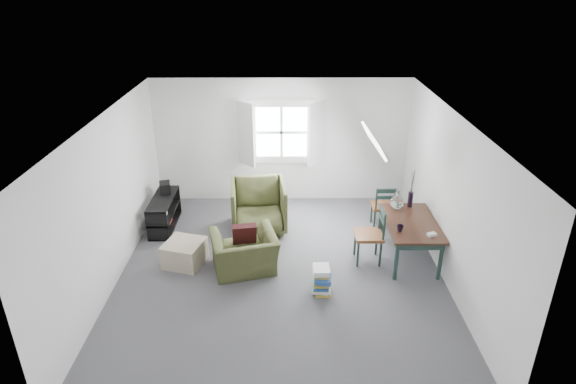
{
  "coord_description": "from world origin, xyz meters",
  "views": [
    {
      "loc": [
        0.07,
        -6.31,
        4.31
      ],
      "look_at": [
        0.11,
        0.6,
        1.13
      ],
      "focal_mm": 30.0,
      "sensor_mm": 36.0,
      "label": 1
    }
  ],
  "objects_px": {
    "media_shelf": "(164,214)",
    "magazine_stack": "(322,280)",
    "armchair_far": "(259,228)",
    "dining_table": "(411,227)",
    "ottoman": "(185,253)",
    "dining_chair_near": "(371,234)",
    "dining_chair_far": "(383,206)",
    "armchair_near": "(245,270)"
  },
  "relations": [
    {
      "from": "armchair_near",
      "to": "dining_chair_far",
      "type": "height_order",
      "value": "dining_chair_far"
    },
    {
      "from": "armchair_far",
      "to": "media_shelf",
      "type": "distance_m",
      "value": 1.76
    },
    {
      "from": "dining_chair_far",
      "to": "magazine_stack",
      "type": "bearing_deg",
      "value": 74.85
    },
    {
      "from": "dining_chair_far",
      "to": "magazine_stack",
      "type": "xyz_separation_m",
      "value": [
        -1.24,
        -1.96,
        -0.24
      ]
    },
    {
      "from": "dining_chair_far",
      "to": "media_shelf",
      "type": "bearing_deg",
      "value": 16.6
    },
    {
      "from": "armchair_far",
      "to": "media_shelf",
      "type": "bearing_deg",
      "value": 172.96
    },
    {
      "from": "armchair_near",
      "to": "media_shelf",
      "type": "relative_size",
      "value": 0.87
    },
    {
      "from": "armchair_far",
      "to": "magazine_stack",
      "type": "bearing_deg",
      "value": -67.93
    },
    {
      "from": "ottoman",
      "to": "dining_chair_near",
      "type": "relative_size",
      "value": 0.62
    },
    {
      "from": "dining_table",
      "to": "media_shelf",
      "type": "height_order",
      "value": "dining_table"
    },
    {
      "from": "armchair_far",
      "to": "ottoman",
      "type": "bearing_deg",
      "value": -139.71
    },
    {
      "from": "dining_chair_near",
      "to": "dining_chair_far",
      "type": "bearing_deg",
      "value": 175.46
    },
    {
      "from": "armchair_far",
      "to": "dining_table",
      "type": "bearing_deg",
      "value": -27.81
    },
    {
      "from": "dining_chair_far",
      "to": "media_shelf",
      "type": "relative_size",
      "value": 0.75
    },
    {
      "from": "dining_chair_far",
      "to": "media_shelf",
      "type": "height_order",
      "value": "dining_chair_far"
    },
    {
      "from": "magazine_stack",
      "to": "dining_chair_near",
      "type": "bearing_deg",
      "value": 45.53
    },
    {
      "from": "dining_table",
      "to": "dining_chair_far",
      "type": "distance_m",
      "value": 1.07
    },
    {
      "from": "ottoman",
      "to": "dining_chair_near",
      "type": "distance_m",
      "value": 3.01
    },
    {
      "from": "dining_chair_near",
      "to": "magazine_stack",
      "type": "relative_size",
      "value": 2.28
    },
    {
      "from": "ottoman",
      "to": "dining_chair_far",
      "type": "relative_size",
      "value": 0.68
    },
    {
      "from": "dining_table",
      "to": "dining_chair_far",
      "type": "bearing_deg",
      "value": 102.04
    },
    {
      "from": "armchair_near",
      "to": "ottoman",
      "type": "bearing_deg",
      "value": -25.82
    },
    {
      "from": "armchair_near",
      "to": "dining_table",
      "type": "relative_size",
      "value": 0.72
    },
    {
      "from": "dining_chair_far",
      "to": "armchair_near",
      "type": "bearing_deg",
      "value": 46.74
    },
    {
      "from": "dining_chair_near",
      "to": "media_shelf",
      "type": "height_order",
      "value": "dining_chair_near"
    },
    {
      "from": "dining_chair_far",
      "to": "magazine_stack",
      "type": "height_order",
      "value": "dining_chair_far"
    },
    {
      "from": "dining_table",
      "to": "magazine_stack",
      "type": "relative_size",
      "value": 3.29
    },
    {
      "from": "dining_chair_far",
      "to": "media_shelf",
      "type": "xyz_separation_m",
      "value": [
        -4.0,
        0.04,
        -0.18
      ]
    },
    {
      "from": "dining_table",
      "to": "dining_chair_far",
      "type": "height_order",
      "value": "dining_chair_far"
    },
    {
      "from": "dining_chair_far",
      "to": "media_shelf",
      "type": "distance_m",
      "value": 4.0
    },
    {
      "from": "ottoman",
      "to": "armchair_far",
      "type": "bearing_deg",
      "value": 45.72
    },
    {
      "from": "ottoman",
      "to": "dining_table",
      "type": "relative_size",
      "value": 0.43
    },
    {
      "from": "armchair_near",
      "to": "armchair_far",
      "type": "xyz_separation_m",
      "value": [
        0.16,
        1.36,
        0.0
      ]
    },
    {
      "from": "media_shelf",
      "to": "armchair_far",
      "type": "bearing_deg",
      "value": -6.51
    },
    {
      "from": "media_shelf",
      "to": "magazine_stack",
      "type": "bearing_deg",
      "value": -40.84
    },
    {
      "from": "media_shelf",
      "to": "dining_chair_far",
      "type": "bearing_deg",
      "value": -5.49
    },
    {
      "from": "armchair_far",
      "to": "dining_table",
      "type": "distance_m",
      "value": 2.76
    },
    {
      "from": "media_shelf",
      "to": "dining_table",
      "type": "bearing_deg",
      "value": -19.15
    },
    {
      "from": "armchair_far",
      "to": "dining_chair_near",
      "type": "relative_size",
      "value": 1.06
    },
    {
      "from": "dining_chair_far",
      "to": "dining_chair_near",
      "type": "xyz_separation_m",
      "value": [
        -0.4,
        -1.11,
        0.05
      ]
    },
    {
      "from": "media_shelf",
      "to": "armchair_near",
      "type": "bearing_deg",
      "value": -46.6
    },
    {
      "from": "armchair_far",
      "to": "magazine_stack",
      "type": "height_order",
      "value": "armchair_far"
    }
  ]
}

